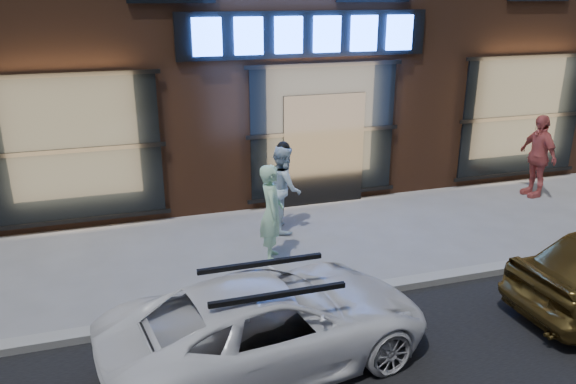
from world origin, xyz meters
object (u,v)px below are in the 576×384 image
Objects in this scene: man_cap at (283,188)px; white_suv at (270,323)px; passerby at (538,156)px; man_bowtie at (272,213)px.

man_cap is 4.25m from white_suv.
passerby reaches higher than white_suv.
passerby reaches higher than man_bowtie.
white_suv is at bearing 165.56° from man_cap.
man_bowtie reaches higher than white_suv.
man_bowtie is at bearing 159.07° from man_cap.
passerby reaches higher than man_cap.
man_cap is 0.91× the size of passerby.
man_cap is at bearing -13.99° from man_bowtie.
man_cap reaches higher than white_suv.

